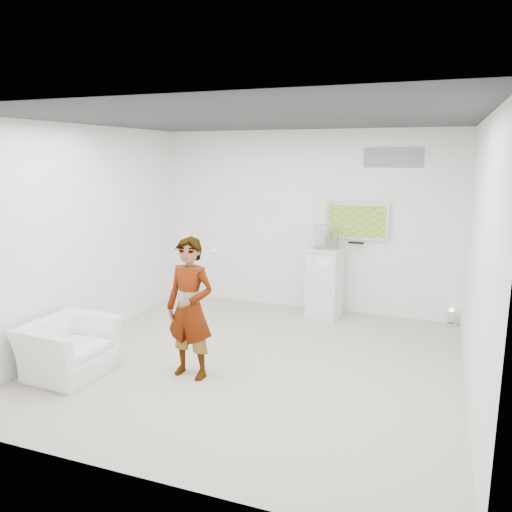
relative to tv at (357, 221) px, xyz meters
name	(u,v)px	position (x,y,z in m)	size (l,w,h in m)	color
room	(254,246)	(-0.85, -2.45, -0.05)	(5.01, 5.01, 3.00)	#B5AFA6
tv	(357,221)	(0.00, 0.00, 0.00)	(1.00, 0.08, 0.60)	silver
logo_decal	(393,158)	(0.50, 0.04, 1.00)	(0.90, 0.02, 0.30)	gray
person	(190,308)	(-1.42, -3.07, -0.71)	(0.61, 0.40, 1.67)	white
armchair	(68,348)	(-2.83, -3.53, -1.23)	(1.00, 0.87, 0.65)	white
pedestal	(325,282)	(-0.44, -0.31, -0.98)	(0.55, 0.55, 1.14)	silver
floor_uplight	(451,317)	(1.51, -0.09, -1.42)	(0.17, 0.17, 0.27)	silver
vitrine	(326,237)	(-0.44, -0.31, -0.24)	(0.35, 0.35, 0.35)	silver
console	(326,241)	(-0.44, -0.31, -0.31)	(0.05, 0.15, 0.21)	silver
wii_remote	(214,252)	(-1.16, -2.95, -0.04)	(0.03, 0.12, 0.03)	silver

